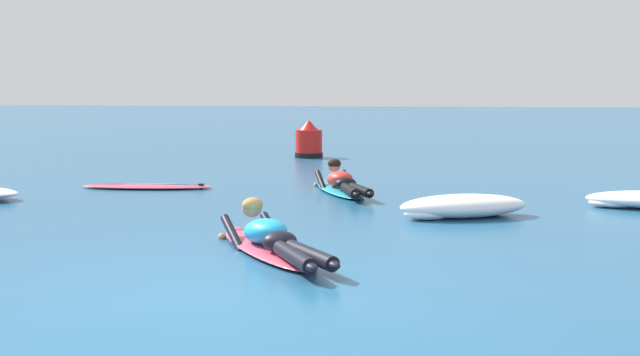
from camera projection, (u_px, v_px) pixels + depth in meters
The scene contains 6 objects.
ground_plane at pixel (367, 169), 15.87m from camera, with size 120.00×120.00×0.00m, color #235B84.
surfer_near at pixel (270, 240), 7.66m from camera, with size 1.78×2.36×0.54m.
surfer_far at pixel (342, 184), 12.20m from camera, with size 1.36×2.46×0.54m.
drifting_surfboard at pixel (148, 186), 12.76m from camera, with size 2.21×0.81×0.16m.
whitewater_mid_right at pixel (463, 207), 9.85m from camera, with size 1.82×1.30×0.29m.
channel_marker_buoy at pixel (309, 143), 18.55m from camera, with size 0.67×0.67×0.90m.
Camera 1 is at (1.87, -5.71, 1.61)m, focal length 43.57 mm.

